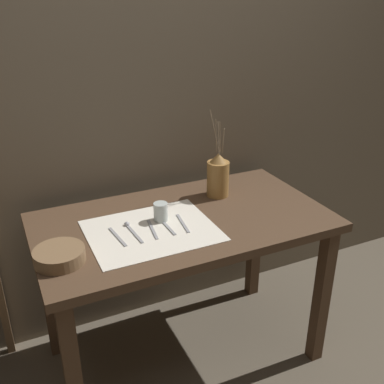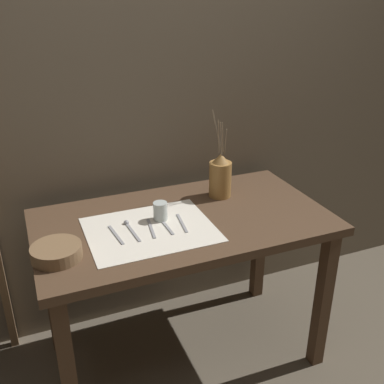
{
  "view_description": "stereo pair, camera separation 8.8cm",
  "coord_description": "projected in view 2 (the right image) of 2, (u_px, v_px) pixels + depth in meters",
  "views": [
    {
      "loc": [
        -0.71,
        -1.61,
        1.71
      ],
      "look_at": [
        0.04,
        0.0,
        0.9
      ],
      "focal_mm": 42.0,
      "sensor_mm": 36.0,
      "label": 1
    },
    {
      "loc": [
        -0.63,
        -1.64,
        1.71
      ],
      "look_at": [
        0.04,
        0.0,
        0.9
      ],
      "focal_mm": 42.0,
      "sensor_mm": 36.0,
      "label": 2
    }
  ],
  "objects": [
    {
      "name": "spoon_inner",
      "position": [
        162.0,
        220.0,
        1.96
      ],
      "size": [
        0.02,
        0.18,
        0.02
      ],
      "color": "#939399",
      "rests_on": "wooden_table"
    },
    {
      "name": "knife_center",
      "position": [
        116.0,
        235.0,
        1.84
      ],
      "size": [
        0.03,
        0.17,
        0.0
      ],
      "color": "#939399",
      "rests_on": "wooden_table"
    },
    {
      "name": "ground_plane",
      "position": [
        184.0,
        353.0,
        2.31
      ],
      "size": [
        12.0,
        12.0,
        0.0
      ],
      "primitive_type": "plane",
      "color": "brown"
    },
    {
      "name": "pitcher_with_flowers",
      "position": [
        220.0,
        177.0,
        2.16
      ],
      "size": [
        0.11,
        0.11,
        0.43
      ],
      "color": "olive",
      "rests_on": "wooden_table"
    },
    {
      "name": "wooden_table",
      "position": [
        183.0,
        239.0,
        2.03
      ],
      "size": [
        1.3,
        0.71,
        0.78
      ],
      "color": "#4C3523",
      "rests_on": "ground_plane"
    },
    {
      "name": "fork_outer",
      "position": [
        182.0,
        223.0,
        1.93
      ],
      "size": [
        0.03,
        0.17,
        0.0
      ],
      "color": "#939399",
      "rests_on": "wooden_table"
    },
    {
      "name": "stone_wall_back",
      "position": [
        148.0,
        102.0,
        2.21
      ],
      "size": [
        7.0,
        0.06,
        2.4
      ],
      "color": "#6B5E4C",
      "rests_on": "ground_plane"
    },
    {
      "name": "glass_tumbler_near",
      "position": [
        160.0,
        211.0,
        1.95
      ],
      "size": [
        0.06,
        0.06,
        0.08
      ],
      "color": "#B7C1BC",
      "rests_on": "wooden_table"
    },
    {
      "name": "fork_inner",
      "position": [
        151.0,
        228.0,
        1.89
      ],
      "size": [
        0.03,
        0.17,
        0.0
      ],
      "color": "#939399",
      "rests_on": "wooden_table"
    },
    {
      "name": "spoon_outer",
      "position": [
        129.0,
        226.0,
        1.91
      ],
      "size": [
        0.03,
        0.18,
        0.02
      ],
      "color": "#939399",
      "rests_on": "wooden_table"
    },
    {
      "name": "linen_cloth",
      "position": [
        150.0,
        230.0,
        1.89
      ],
      "size": [
        0.53,
        0.42,
        0.0
      ],
      "color": "silver",
      "rests_on": "wooden_table"
    },
    {
      "name": "wooden_bowl",
      "position": [
        57.0,
        252.0,
        1.68
      ],
      "size": [
        0.19,
        0.19,
        0.05
      ],
      "color": "brown",
      "rests_on": "wooden_table"
    }
  ]
}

